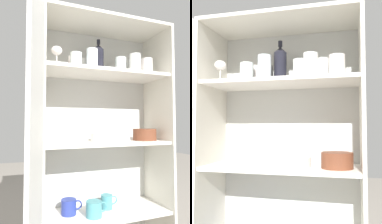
{
  "view_description": "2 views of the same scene",
  "coord_description": "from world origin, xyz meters",
  "views": [
    {
      "loc": [
        -0.56,
        -1.16,
        0.88
      ],
      "look_at": [
        -0.05,
        0.22,
        0.95
      ],
      "focal_mm": 35.0,
      "sensor_mm": 36.0,
      "label": 1
    },
    {
      "loc": [
        0.36,
        -1.2,
        0.96
      ],
      "look_at": [
        0.03,
        0.17,
        1.04
      ],
      "focal_mm": 42.0,
      "sensor_mm": 36.0,
      "label": 2
    }
  ],
  "objects": [
    {
      "name": "cupboard_side_right",
      "position": [
        0.42,
        0.16,
        0.76
      ],
      "size": [
        0.02,
        0.36,
        1.52
      ],
      "primitive_type": "cube",
      "color": "silver",
      "rests_on": "ground_plane"
    },
    {
      "name": "cupboard_door",
      "position": [
        -0.47,
        -0.22,
        0.76
      ],
      "size": [
        0.11,
        0.42,
        1.52
      ],
      "color": "silver",
      "rests_on": "ground_plane"
    },
    {
      "name": "tumbler_glass_1",
      "position": [
        0.22,
        0.17,
        1.26
      ],
      "size": [
        0.07,
        0.07,
        0.11
      ],
      "color": "white",
      "rests_on": "shelf_board_upper"
    },
    {
      "name": "shelf_board_middle",
      "position": [
        0.0,
        0.16,
        0.74
      ],
      "size": [
        0.81,
        0.32,
        0.02
      ],
      "primitive_type": "cube",
      "color": "silver"
    },
    {
      "name": "wine_glass_0",
      "position": [
        -0.33,
        0.09,
        1.29
      ],
      "size": [
        0.07,
        0.07,
        0.12
      ],
      "color": "silver",
      "rests_on": "shelf_board_upper"
    },
    {
      "name": "coffee_mug_extra_1",
      "position": [
        -0.23,
        0.2,
        0.35
      ],
      "size": [
        0.13,
        0.09,
        0.09
      ],
      "color": "#283893",
      "rests_on": "shelf_board_lower"
    },
    {
      "name": "coffee_mug_primary",
      "position": [
        -0.09,
        0.11,
        0.35
      ],
      "size": [
        0.14,
        0.1,
        0.09
      ],
      "color": "teal",
      "rests_on": "shelf_board_lower"
    },
    {
      "name": "plate_stack_white",
      "position": [
        0.03,
        0.14,
        0.78
      ],
      "size": [
        0.26,
        0.26,
        0.05
      ],
      "color": "white",
      "rests_on": "shelf_board_middle"
    },
    {
      "name": "tumbler_glass_2",
      "position": [
        0.3,
        0.11,
        1.26
      ],
      "size": [
        0.08,
        0.08,
        0.11
      ],
      "color": "silver",
      "rests_on": "shelf_board_upper"
    },
    {
      "name": "shelf_board_lower",
      "position": [
        0.0,
        0.16,
        0.3
      ],
      "size": [
        0.81,
        0.32,
        0.02
      ],
      "primitive_type": "cube",
      "color": "silver"
    },
    {
      "name": "tumbler_glass_3",
      "position": [
        -0.1,
        0.22,
        1.26
      ],
      "size": [
        0.07,
        0.07,
        0.1
      ],
      "color": "white",
      "rests_on": "shelf_board_upper"
    },
    {
      "name": "shelf_board_upper",
      "position": [
        0.0,
        0.16,
        1.2
      ],
      "size": [
        0.81,
        0.32,
        0.02
      ],
      "primitive_type": "cube",
      "color": "silver"
    },
    {
      "name": "tumbler_glass_0",
      "position": [
        -0.09,
        0.14,
        1.28
      ],
      "size": [
        0.07,
        0.07,
        0.14
      ],
      "color": "white",
      "rests_on": "shelf_board_upper"
    },
    {
      "name": "tumbler_glass_5",
      "position": [
        0.11,
        0.13,
        1.26
      ],
      "size": [
        0.08,
        0.08,
        0.11
      ],
      "color": "white",
      "rests_on": "shelf_board_upper"
    },
    {
      "name": "coffee_mug_extra_2",
      "position": [
        0.03,
        0.2,
        0.35
      ],
      "size": [
        0.12,
        0.08,
        0.09
      ],
      "color": "teal",
      "rests_on": "shelf_board_lower"
    },
    {
      "name": "cupboard_side_left",
      "position": [
        -0.42,
        0.16,
        0.76
      ],
      "size": [
        0.02,
        0.36,
        1.52
      ],
      "primitive_type": "cube",
      "color": "silver",
      "rests_on": "ground_plane"
    },
    {
      "name": "wine_bottle",
      "position": [
        -0.02,
        0.21,
        1.31
      ],
      "size": [
        0.07,
        0.07,
        0.24
      ],
      "color": "black",
      "rests_on": "shelf_board_upper"
    },
    {
      "name": "tumbler_glass_7",
      "position": [
        0.26,
        0.26,
        1.26
      ],
      "size": [
        0.07,
        0.07,
        0.12
      ],
      "color": "white",
      "rests_on": "shelf_board_upper"
    },
    {
      "name": "mixing_bowl_large",
      "position": [
        0.29,
        0.14,
        0.8
      ],
      "size": [
        0.16,
        0.16,
        0.08
      ],
      "color": "brown",
      "rests_on": "shelf_board_middle"
    },
    {
      "name": "cupboard_back_panel",
      "position": [
        0.0,
        0.33,
        0.76
      ],
      "size": [
        0.85,
        0.02,
        1.52
      ],
      "primitive_type": "cube",
      "color": "silver",
      "rests_on": "ground_plane"
    },
    {
      "name": "tumbler_glass_4",
      "position": [
        -0.2,
        0.15,
        1.26
      ],
      "size": [
        0.07,
        0.07,
        0.11
      ],
      "color": "white",
      "rests_on": "shelf_board_upper"
    },
    {
      "name": "cupboard_top_panel",
      "position": [
        0.0,
        0.16,
        1.53
      ],
      "size": [
        0.85,
        0.36,
        0.02
      ],
      "primitive_type": "cube",
      "color": "silver",
      "rests_on": "cupboard_side_left"
    },
    {
      "name": "tumbler_glass_8",
      "position": [
        -0.19,
        0.24,
        1.26
      ],
      "size": [
        0.08,
        0.08,
        0.11
      ],
      "color": "silver",
      "rests_on": "shelf_board_upper"
    },
    {
      "name": "tumbler_glass_6",
      "position": [
        0.17,
        0.06,
        1.26
      ],
      "size": [
        0.07,
        0.07,
        0.12
      ],
      "color": "white",
      "rests_on": "shelf_board_upper"
    }
  ]
}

